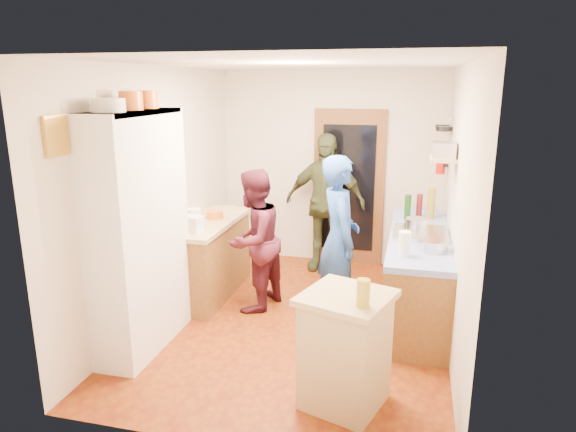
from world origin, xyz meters
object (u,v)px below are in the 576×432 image
at_px(person_left, 258,240).
at_px(person_back, 326,203).
at_px(hutch_body, 140,233).
at_px(person_hob, 343,239).
at_px(right_counter_base, 417,277).
at_px(island_base, 345,353).

distance_m(person_left, person_back, 1.48).
relative_size(hutch_body, person_hob, 1.27).
distance_m(right_counter_base, person_left, 1.76).
bearing_deg(person_back, hutch_body, -112.91).
bearing_deg(hutch_body, person_back, 61.89).
distance_m(hutch_body, person_back, 2.77).
distance_m(right_counter_base, person_hob, 0.94).
xyz_separation_m(hutch_body, person_left, (0.80, 1.05, -0.32)).
height_order(person_left, person_back, person_back).
xyz_separation_m(hutch_body, island_base, (1.97, -0.50, -0.67)).
xyz_separation_m(person_hob, person_left, (-0.93, 0.05, -0.09)).
relative_size(right_counter_base, person_back, 1.21).
xyz_separation_m(right_counter_base, person_left, (-1.70, -0.25, 0.36)).
bearing_deg(hutch_body, person_hob, 30.12).
bearing_deg(right_counter_base, person_back, 136.56).
relative_size(hutch_body, person_back, 1.21).
bearing_deg(right_counter_base, island_base, -106.49).
height_order(right_counter_base, person_hob, person_hob).
height_order(island_base, person_left, person_left).
height_order(island_base, person_hob, person_hob).
distance_m(island_base, person_left, 1.98).
relative_size(right_counter_base, person_hob, 1.27).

